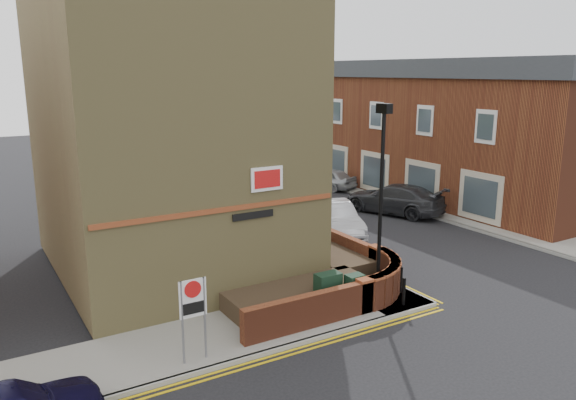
# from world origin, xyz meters

# --- Properties ---
(ground) EXTENTS (120.00, 120.00, 0.00)m
(ground) POSITION_xyz_m (0.00, 0.00, 0.00)
(ground) COLOR black
(ground) RESTS_ON ground
(pavement_corner) EXTENTS (13.00, 3.00, 0.12)m
(pavement_corner) POSITION_xyz_m (-3.50, 1.50, 0.06)
(pavement_corner) COLOR gray
(pavement_corner) RESTS_ON ground
(pavement_main) EXTENTS (2.00, 32.00, 0.12)m
(pavement_main) POSITION_xyz_m (2.00, 16.00, 0.06)
(pavement_main) COLOR gray
(pavement_main) RESTS_ON ground
(pavement_far) EXTENTS (4.00, 40.00, 0.12)m
(pavement_far) POSITION_xyz_m (13.00, 13.00, 0.06)
(pavement_far) COLOR gray
(pavement_far) RESTS_ON ground
(kerb_side) EXTENTS (13.00, 0.15, 0.12)m
(kerb_side) POSITION_xyz_m (-3.50, 0.00, 0.06)
(kerb_side) COLOR gray
(kerb_side) RESTS_ON ground
(kerb_main_near) EXTENTS (0.15, 32.00, 0.12)m
(kerb_main_near) POSITION_xyz_m (3.00, 16.00, 0.06)
(kerb_main_near) COLOR gray
(kerb_main_near) RESTS_ON ground
(kerb_main_far) EXTENTS (0.15, 40.00, 0.12)m
(kerb_main_far) POSITION_xyz_m (11.00, 13.00, 0.06)
(kerb_main_far) COLOR gray
(kerb_main_far) RESTS_ON ground
(yellow_lines_side) EXTENTS (13.00, 0.28, 0.01)m
(yellow_lines_side) POSITION_xyz_m (-3.50, -0.25, 0.01)
(yellow_lines_side) COLOR gold
(yellow_lines_side) RESTS_ON ground
(yellow_lines_main) EXTENTS (0.28, 32.00, 0.01)m
(yellow_lines_main) POSITION_xyz_m (3.25, 16.00, 0.01)
(yellow_lines_main) COLOR gold
(yellow_lines_main) RESTS_ON ground
(corner_building) EXTENTS (8.95, 10.40, 13.60)m
(corner_building) POSITION_xyz_m (-2.84, 8.00, 6.23)
(corner_building) COLOR #96864F
(corner_building) RESTS_ON ground
(garden_wall) EXTENTS (6.80, 6.00, 1.20)m
(garden_wall) POSITION_xyz_m (0.00, 2.50, 0.00)
(garden_wall) COLOR brown
(garden_wall) RESTS_ON ground
(lamppost) EXTENTS (0.25, 0.50, 6.30)m
(lamppost) POSITION_xyz_m (1.60, 1.20, 3.34)
(lamppost) COLOR black
(lamppost) RESTS_ON pavement_corner
(utility_cabinet_large) EXTENTS (0.80, 0.45, 1.20)m
(utility_cabinet_large) POSITION_xyz_m (-0.30, 1.30, 0.72)
(utility_cabinet_large) COLOR black
(utility_cabinet_large) RESTS_ON pavement_corner
(utility_cabinet_small) EXTENTS (0.55, 0.40, 1.10)m
(utility_cabinet_small) POSITION_xyz_m (0.50, 1.00, 0.67)
(utility_cabinet_small) COLOR black
(utility_cabinet_small) RESTS_ON pavement_corner
(bollard_near) EXTENTS (0.11, 0.11, 0.90)m
(bollard_near) POSITION_xyz_m (2.00, 0.40, 0.57)
(bollard_near) COLOR black
(bollard_near) RESTS_ON pavement_corner
(bollard_far) EXTENTS (0.11, 0.11, 0.90)m
(bollard_far) POSITION_xyz_m (2.60, 1.20, 0.57)
(bollard_far) COLOR black
(bollard_far) RESTS_ON pavement_corner
(zone_sign) EXTENTS (0.72, 0.07, 2.20)m
(zone_sign) POSITION_xyz_m (-5.00, 0.50, 1.64)
(zone_sign) COLOR slate
(zone_sign) RESTS_ON pavement_corner
(far_terrace) EXTENTS (5.40, 30.40, 8.00)m
(far_terrace) POSITION_xyz_m (14.50, 17.00, 4.04)
(far_terrace) COLOR brown
(far_terrace) RESTS_ON ground
(far_terrace_cream) EXTENTS (5.40, 12.40, 8.00)m
(far_terrace_cream) POSITION_xyz_m (14.50, 38.00, 4.05)
(far_terrace_cream) COLOR beige
(far_terrace_cream) RESTS_ON ground
(tree_near) EXTENTS (3.64, 3.65, 6.70)m
(tree_near) POSITION_xyz_m (2.00, 14.05, 4.70)
(tree_near) COLOR #382B1E
(tree_near) RESTS_ON pavement_main
(tree_mid) EXTENTS (4.03, 4.03, 7.42)m
(tree_mid) POSITION_xyz_m (2.00, 22.05, 5.20)
(tree_mid) COLOR #382B1E
(tree_mid) RESTS_ON pavement_main
(tree_far) EXTENTS (3.81, 3.81, 7.00)m
(tree_far) POSITION_xyz_m (2.00, 30.05, 4.91)
(tree_far) COLOR #382B1E
(tree_far) RESTS_ON pavement_main
(traffic_light_assembly) EXTENTS (0.20, 0.16, 4.20)m
(traffic_light_assembly) POSITION_xyz_m (2.40, 25.00, 2.78)
(traffic_light_assembly) COLOR black
(traffic_light_assembly) RESTS_ON pavement_main
(silver_car_near) EXTENTS (2.88, 4.83, 1.50)m
(silver_car_near) POSITION_xyz_m (5.00, 8.35, 0.75)
(silver_car_near) COLOR #B1B4BA
(silver_car_near) RESTS_ON ground
(red_car_main) EXTENTS (2.74, 5.10, 1.36)m
(red_car_main) POSITION_xyz_m (4.32, 20.37, 0.68)
(red_car_main) COLOR maroon
(red_car_main) RESTS_ON ground
(grey_car_far) EXTENTS (4.02, 5.81, 1.56)m
(grey_car_far) POSITION_xyz_m (9.95, 9.90, 0.78)
(grey_car_far) COLOR #2C2E31
(grey_car_far) RESTS_ON ground
(silver_car_far) EXTENTS (2.92, 4.31, 1.36)m
(silver_car_far) POSITION_xyz_m (10.50, 16.98, 0.68)
(silver_car_far) COLOR #999DA1
(silver_car_far) RESTS_ON ground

